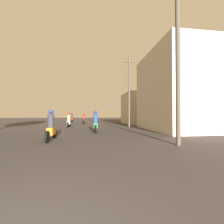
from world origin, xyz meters
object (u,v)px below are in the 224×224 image
at_px(motorcycle_white, 69,121).
at_px(building_right_near, 172,91).
at_px(utility_pole_near, 178,50).
at_px(utility_pole_far, 129,91).
at_px(motorcycle_black, 84,120).
at_px(motorcycle_red, 72,118).
at_px(motorcycle_green, 95,124).
at_px(building_right_far, 140,109).
at_px(motorcycle_orange, 51,128).

bearing_deg(motorcycle_white, building_right_near, -30.49).
height_order(utility_pole_near, utility_pole_far, utility_pole_near).
height_order(motorcycle_black, motorcycle_red, motorcycle_red).
bearing_deg(utility_pole_far, motorcycle_red, 123.31).
bearing_deg(utility_pole_far, utility_pole_near, -91.46).
relative_size(motorcycle_black, utility_pole_far, 0.29).
bearing_deg(motorcycle_white, utility_pole_near, -65.70).
bearing_deg(motorcycle_green, building_right_far, 56.64).
xyz_separation_m(building_right_near, utility_pole_far, (-2.98, 3.47, 0.53)).
distance_m(motorcycle_green, motorcycle_white, 5.37).
bearing_deg(motorcycle_white, building_right_far, 22.15).
bearing_deg(motorcycle_green, building_right_near, 6.33).
height_order(motorcycle_white, utility_pole_far, utility_pole_far).
height_order(motorcycle_green, utility_pole_far, utility_pole_far).
xyz_separation_m(building_right_far, utility_pole_near, (-3.44, -15.47, 2.01)).
relative_size(motorcycle_green, utility_pole_far, 0.28).
distance_m(motorcycle_red, building_right_near, 18.16).
bearing_deg(building_right_near, motorcycle_orange, -156.30).
bearing_deg(motorcycle_white, motorcycle_green, -67.26).
xyz_separation_m(motorcycle_black, motorcycle_red, (-2.29, 5.36, 0.04)).
bearing_deg(motorcycle_red, motorcycle_black, -67.05).
bearing_deg(motorcycle_orange, utility_pole_near, -19.39).
bearing_deg(utility_pole_far, motorcycle_black, 130.96).
bearing_deg(motorcycle_orange, motorcycle_green, 54.45).
xyz_separation_m(motorcycle_white, building_right_far, (9.59, 5.33, 1.62)).
bearing_deg(motorcycle_red, building_right_near, -55.01).
relative_size(motorcycle_green, motorcycle_red, 0.99).
bearing_deg(motorcycle_black, motorcycle_red, 113.49).
bearing_deg(utility_pole_near, building_right_near, 61.95).
bearing_deg(motorcycle_red, utility_pole_far, -56.87).
height_order(motorcycle_red, building_right_near, building_right_near).
distance_m(motorcycle_red, building_right_far, 11.90).
bearing_deg(motorcycle_orange, building_right_far, 54.86).
xyz_separation_m(motorcycle_black, building_right_near, (8.05, -9.31, 2.79)).
bearing_deg(building_right_near, motorcycle_white, 156.45).
height_order(motorcycle_orange, utility_pole_far, utility_pole_far).
height_order(motorcycle_green, building_right_near, building_right_near).
xyz_separation_m(motorcycle_red, utility_pole_far, (7.36, -11.20, 3.28)).
bearing_deg(utility_pole_near, motorcycle_orange, 160.91).
bearing_deg(utility_pole_far, motorcycle_green, -132.60).
xyz_separation_m(motorcycle_red, building_right_near, (10.34, -14.67, 2.75)).
distance_m(motorcycle_orange, building_right_near, 10.34).
relative_size(motorcycle_black, motorcycle_red, 1.02).
bearing_deg(motorcycle_green, utility_pole_far, 48.74).
relative_size(motorcycle_black, utility_pole_near, 0.26).
bearing_deg(motorcycle_white, motorcycle_orange, -95.22).
bearing_deg(motorcycle_black, motorcycle_white, -103.83).
distance_m(motorcycle_orange, utility_pole_near, 7.21).
xyz_separation_m(motorcycle_green, utility_pole_far, (3.73, 4.06, 3.27)).
distance_m(motorcycle_orange, motorcycle_red, 18.72).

